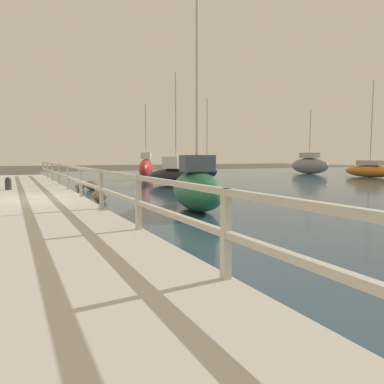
% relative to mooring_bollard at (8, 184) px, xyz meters
% --- Properties ---
extents(ground_plane, '(120.00, 120.00, 0.00)m').
position_rel_mooring_bollard_xyz_m(ground_plane, '(0.67, -4.16, -0.54)').
color(ground_plane, '#4C473D').
extents(dock_walkway, '(3.45, 36.00, 0.28)m').
position_rel_mooring_bollard_xyz_m(dock_walkway, '(0.67, -4.16, -0.40)').
color(dock_walkway, beige).
rests_on(dock_walkway, ground).
extents(railing, '(0.10, 32.50, 1.04)m').
position_rel_mooring_bollard_xyz_m(railing, '(2.29, -4.16, 0.45)').
color(railing, beige).
rests_on(railing, dock_walkway).
extents(boulder_mid_strip, '(0.58, 0.52, 0.44)m').
position_rel_mooring_bollard_xyz_m(boulder_mid_strip, '(3.08, -3.40, -0.33)').
color(boulder_mid_strip, slate).
rests_on(boulder_mid_strip, ground).
extents(boulder_downstream, '(0.47, 0.43, 0.35)m').
position_rel_mooring_bollard_xyz_m(boulder_downstream, '(3.21, 1.77, -0.37)').
color(boulder_downstream, gray).
rests_on(boulder_downstream, ground).
extents(boulder_far_strip, '(0.67, 0.60, 0.50)m').
position_rel_mooring_bollard_xyz_m(boulder_far_strip, '(3.76, 1.50, -0.29)').
color(boulder_far_strip, slate).
rests_on(boulder_far_strip, ground).
extents(mooring_bollard, '(0.26, 0.26, 0.54)m').
position_rel_mooring_bollard_xyz_m(mooring_bollard, '(0.00, 0.00, 0.00)').
color(mooring_bollard, '#333338').
rests_on(mooring_bollard, dock_walkway).
extents(sailboat_black, '(3.16, 4.39, 6.37)m').
position_rel_mooring_bollard_xyz_m(sailboat_black, '(8.63, 2.17, 0.07)').
color(sailboat_black, black).
rests_on(sailboat_black, water_surface).
extents(sailboat_navy, '(1.34, 3.36, 6.17)m').
position_rel_mooring_bollard_xyz_m(sailboat_navy, '(14.04, 8.52, 0.15)').
color(sailboat_navy, '#192347').
rests_on(sailboat_navy, water_surface).
extents(sailboat_green, '(2.11, 3.90, 7.56)m').
position_rel_mooring_bollard_xyz_m(sailboat_green, '(5.29, -7.14, 0.16)').
color(sailboat_green, '#236B42').
rests_on(sailboat_green, water_surface).
extents(sailboat_orange, '(1.59, 4.52, 7.64)m').
position_rel_mooring_bollard_xyz_m(sailboat_orange, '(26.16, 3.38, 0.06)').
color(sailboat_orange, orange).
rests_on(sailboat_orange, water_surface).
extents(sailboat_red, '(2.66, 4.36, 5.49)m').
position_rel_mooring_bollard_xyz_m(sailboat_red, '(9.15, 8.90, 0.28)').
color(sailboat_red, red).
rests_on(sailboat_red, water_surface).
extents(sailboat_gray, '(1.32, 5.00, 6.08)m').
position_rel_mooring_bollard_xyz_m(sailboat_gray, '(25.95, 9.97, 0.33)').
color(sailboat_gray, gray).
rests_on(sailboat_gray, water_surface).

